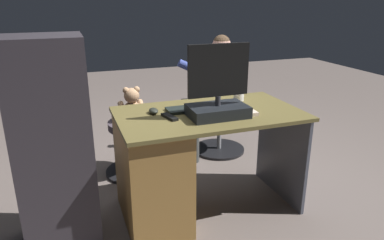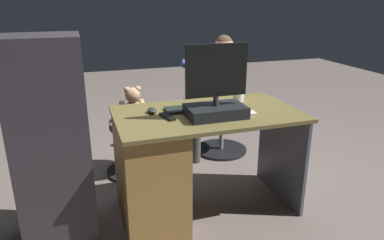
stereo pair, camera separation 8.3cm
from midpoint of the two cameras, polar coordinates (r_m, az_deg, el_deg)
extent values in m
plane|color=#695D57|center=(3.10, 0.29, -9.56)|extent=(10.00, 10.00, 0.00)
cube|color=brown|center=(2.44, 3.46, 0.94)|extent=(1.25, 0.72, 0.03)
cube|color=olive|center=(2.48, -5.76, -8.16)|extent=(0.40, 0.66, 0.72)
cube|color=#4B505D|center=(2.84, 14.73, -5.03)|extent=(0.02, 0.65, 0.72)
cube|color=black|center=(2.35, 4.77, 1.39)|extent=(0.38, 0.24, 0.07)
cylinder|color=#333338|center=(2.33, 4.82, 3.01)|extent=(0.04, 0.04, 0.06)
cube|color=black|center=(2.28, 4.96, 7.80)|extent=(0.41, 0.02, 0.33)
cube|color=black|center=(2.29, 4.82, 7.87)|extent=(0.37, 0.00, 0.30)
cube|color=black|center=(2.49, 1.50, 1.88)|extent=(0.42, 0.14, 0.02)
ellipsoid|color=#292C25|center=(2.43, -5.39, 1.51)|extent=(0.06, 0.10, 0.04)
cylinder|color=white|center=(2.72, 8.26, 3.99)|extent=(0.08, 0.08, 0.10)
cube|color=black|center=(2.32, -2.92, 0.53)|extent=(0.08, 0.16, 0.02)
cube|color=beige|center=(2.47, 7.39, 1.59)|extent=(0.22, 0.30, 0.02)
cylinder|color=black|center=(3.28, -8.00, -7.82)|extent=(0.52, 0.52, 0.03)
cylinder|color=gray|center=(3.19, -8.17, -4.46)|extent=(0.04, 0.04, 0.39)
cylinder|color=#493F48|center=(3.11, -8.36, -0.63)|extent=(0.43, 0.43, 0.06)
ellipsoid|color=tan|center=(3.07, -8.47, 1.44)|extent=(0.17, 0.14, 0.18)
sphere|color=tan|center=(3.04, -8.60, 3.93)|extent=(0.13, 0.13, 0.13)
sphere|color=beige|center=(3.09, -8.76, 4.01)|extent=(0.05, 0.05, 0.05)
sphere|color=tan|center=(3.03, -7.81, 4.88)|extent=(0.05, 0.05, 0.05)
sphere|color=tan|center=(3.02, -9.48, 4.73)|extent=(0.05, 0.05, 0.05)
cylinder|color=tan|center=(3.11, -7.08, 2.36)|extent=(0.05, 0.13, 0.09)
cylinder|color=tan|center=(3.08, -10.13, 2.07)|extent=(0.05, 0.13, 0.09)
cylinder|color=tan|center=(3.19, -7.94, 0.98)|extent=(0.06, 0.11, 0.06)
cylinder|color=tan|center=(3.18, -9.49, 0.82)|extent=(0.06, 0.11, 0.06)
cylinder|color=black|center=(3.68, 5.26, -4.66)|extent=(0.51, 0.51, 0.03)
cylinder|color=gray|center=(3.60, 5.36, -1.60)|extent=(0.04, 0.04, 0.39)
cylinder|color=#37615F|center=(3.52, 5.47, 1.85)|extent=(0.44, 0.44, 0.06)
cube|color=#3A4996|center=(3.45, 5.61, 6.23)|extent=(0.26, 0.35, 0.49)
sphere|color=#DA9A85|center=(3.39, 5.79, 11.64)|extent=(0.17, 0.17, 0.17)
sphere|color=#4D3928|center=(3.39, 5.80, 11.94)|extent=(0.16, 0.16, 0.16)
cylinder|color=#3A4996|center=(3.20, 5.68, 6.56)|extent=(0.40, 0.15, 0.24)
cylinder|color=#3A4996|center=(3.52, 1.93, 7.80)|extent=(0.40, 0.15, 0.24)
cylinder|color=#3E403E|center=(3.34, 3.89, 1.84)|extent=(0.37, 0.18, 0.11)
cylinder|color=#3E403E|center=(3.34, 1.26, -2.86)|extent=(0.10, 0.10, 0.48)
cylinder|color=#3E403E|center=(3.48, 2.29, 2.59)|extent=(0.37, 0.18, 0.11)
cylinder|color=#3E403E|center=(3.48, -0.23, -1.92)|extent=(0.10, 0.10, 0.48)
cube|color=#312C32|center=(2.31, -20.33, -3.59)|extent=(0.44, 0.36, 1.29)
camera|label=1|loc=(0.04, -89.16, 0.29)|focal=33.69mm
camera|label=2|loc=(0.04, 90.84, -0.29)|focal=33.69mm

